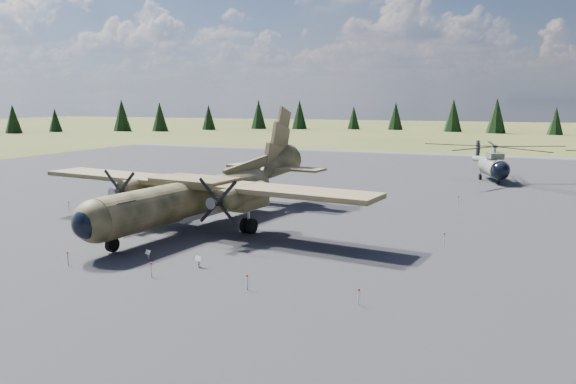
% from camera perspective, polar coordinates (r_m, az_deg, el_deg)
% --- Properties ---
extents(ground, '(500.00, 500.00, 0.00)m').
position_cam_1_polar(ground, '(45.05, -5.80, -3.40)').
color(ground, brown).
rests_on(ground, ground).
extents(apron, '(120.00, 120.00, 0.04)m').
position_cam_1_polar(apron, '(53.93, -0.88, -1.26)').
color(apron, '#545458').
rests_on(apron, ground).
extents(transport_plane, '(30.09, 27.16, 9.90)m').
position_cam_1_polar(transport_plane, '(44.93, -8.58, 0.20)').
color(transport_plane, '#3B3C21').
rests_on(transport_plane, ground).
extents(helicopter_near, '(21.53, 22.36, 4.45)m').
position_cam_1_polar(helicopter_near, '(73.73, 20.17, 3.48)').
color(helicopter_near, gray).
rests_on(helicopter_near, ground).
extents(info_placard_left, '(0.43, 0.29, 0.63)m').
position_cam_1_polar(info_placard_left, '(36.30, -14.03, -6.05)').
color(info_placard_left, gray).
rests_on(info_placard_left, ground).
extents(info_placard_right, '(0.47, 0.25, 0.70)m').
position_cam_1_polar(info_placard_right, '(34.09, -9.08, -6.81)').
color(info_placard_right, gray).
rests_on(info_placard_right, ground).
extents(barrier_fence, '(33.12, 29.62, 0.85)m').
position_cam_1_polar(barrier_fence, '(45.09, -6.38, -2.74)').
color(barrier_fence, white).
rests_on(barrier_fence, ground).
extents(treeline, '(315.25, 321.71, 10.91)m').
position_cam_1_polar(treeline, '(47.09, 3.28, 3.14)').
color(treeline, black).
rests_on(treeline, ground).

